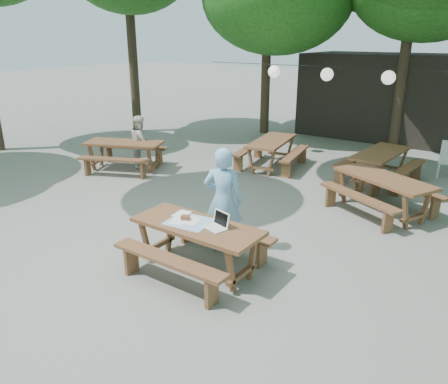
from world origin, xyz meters
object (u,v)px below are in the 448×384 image
woman (223,201)px  plastic_chair (447,168)px  second_person (141,141)px  main_picnic_table (197,246)px  picnic_table_nw (125,155)px

woman → plastic_chair: 6.90m
plastic_chair → woman: bearing=-116.2°
plastic_chair → second_person: bearing=-158.6°
main_picnic_table → picnic_table_nw: (-4.87, 3.05, 0.00)m
picnic_table_nw → main_picnic_table: bearing=-56.1°
main_picnic_table → woman: woman is taller
main_picnic_table → second_person: bearing=143.3°
main_picnic_table → plastic_chair: (2.28, 7.21, -0.13)m
main_picnic_table → second_person: 5.90m
main_picnic_table → plastic_chair: plastic_chair is taller
picnic_table_nw → woman: 5.36m
second_person → plastic_chair: bearing=-103.7°
main_picnic_table → woman: 0.90m
picnic_table_nw → plastic_chair: size_ratio=2.64×
main_picnic_table → plastic_chair: bearing=72.5°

